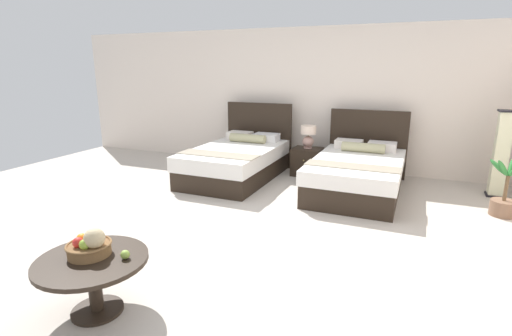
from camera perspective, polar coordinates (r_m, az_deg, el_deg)
The scene contains 11 objects.
ground_plane at distance 4.69m, azimuth -1.02°, elevation -8.56°, with size 10.36×9.79×0.02m, color #BEB3A7.
wall_back at distance 7.27m, azimuth 8.81°, elevation 10.09°, with size 10.36×0.12×2.55m, color silver.
bed_near_window at distance 6.56m, azimuth -2.82°, elevation 1.16°, with size 1.31×2.14×1.20m.
bed_near_corner at distance 6.01m, azimuth 14.90°, elevation -0.65°, with size 1.31×2.12×1.15m.
nightstand at distance 6.80m, azimuth 7.62°, elevation 0.95°, with size 0.50×0.46×0.48m.
table_lamp at distance 6.72m, azimuth 7.79°, elevation 4.87°, with size 0.26×0.26×0.40m.
coffee_table at distance 3.24m, azimuth -23.13°, elevation -13.83°, with size 0.83×0.83×0.45m.
fruit_bowl at distance 3.21m, azimuth -23.50°, elevation -10.49°, with size 0.34×0.34×0.23m.
loose_apple at distance 3.09m, azimuth -18.91°, elevation -12.11°, with size 0.07×0.07×0.07m.
floor_lamp_corner at distance 6.55m, azimuth 32.65°, elevation 1.73°, with size 0.23×0.23×1.27m.
potted_palm at distance 5.82m, azimuth 33.05°, elevation -3.81°, with size 0.49×0.44×0.88m.
Camera 1 is at (1.72, -3.95, 1.84)m, focal length 26.86 mm.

